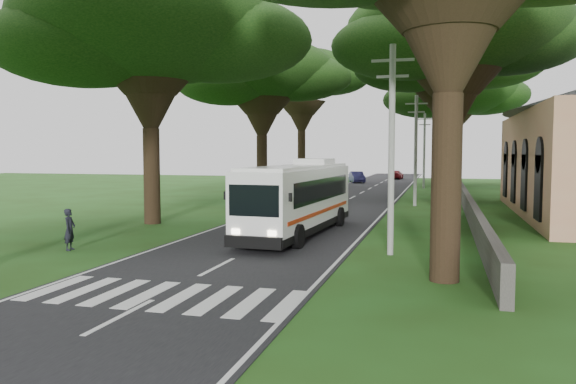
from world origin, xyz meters
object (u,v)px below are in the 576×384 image
at_px(coach_bus, 299,197).
at_px(distant_car_c, 396,175).
at_px(pedestrian, 70,229).
at_px(pole_near, 392,146).
at_px(distant_car_a, 321,188).
at_px(pole_mid, 416,148).
at_px(distant_car_b, 357,177).
at_px(pole_far, 424,149).

height_order(coach_bus, distant_car_c, coach_bus).
xyz_separation_m(distant_car_c, pedestrian, (-8.09, -61.91, 0.21)).
bearing_deg(pole_near, distant_car_a, 107.46).
distance_m(pole_mid, distant_car_b, 30.32).
relative_size(coach_bus, distant_car_c, 2.73).
bearing_deg(pedestrian, distant_car_c, -18.48).
relative_size(pole_far, coach_bus, 0.70).
xyz_separation_m(pole_far, distant_car_c, (-4.46, 19.49, -3.54)).
xyz_separation_m(pole_mid, distant_car_c, (-4.46, 39.49, -3.54)).
bearing_deg(distant_car_a, pole_near, 96.89).
relative_size(distant_car_b, pedestrian, 2.51).
height_order(distant_car_a, distant_car_b, distant_car_b).
distance_m(pole_near, pole_mid, 20.00).
relative_size(distant_car_a, distant_car_b, 0.90).
bearing_deg(pole_far, distant_car_a, -123.23).
distance_m(pole_near, pedestrian, 13.21).
height_order(coach_bus, distant_car_a, coach_bus).
xyz_separation_m(pole_mid, pedestrian, (-12.55, -22.41, -3.34)).
distance_m(pole_mid, pedestrian, 25.90).
bearing_deg(coach_bus, pole_far, 85.86).
height_order(pole_near, pole_far, same).
bearing_deg(pole_near, pole_mid, 90.00).
bearing_deg(distant_car_a, pole_mid, 129.86).
height_order(pole_mid, distant_car_c, pole_mid).
height_order(pole_far, distant_car_a, pole_far).
bearing_deg(distant_car_b, coach_bus, -103.68).
height_order(pole_far, coach_bus, pole_far).
distance_m(distant_car_c, pedestrian, 62.43).
relative_size(pole_far, distant_car_c, 1.92).
bearing_deg(coach_bus, distant_car_c, 93.08).
height_order(pole_near, pedestrian, pole_near).
relative_size(pole_near, distant_car_b, 1.89).
bearing_deg(pedestrian, distant_car_b, -15.55).
xyz_separation_m(distant_car_b, pedestrian, (-4.05, -51.31, 0.12)).
bearing_deg(pole_mid, pole_near, -90.00).
bearing_deg(pole_mid, coach_bus, -106.48).
relative_size(pole_mid, distant_car_a, 2.10).
xyz_separation_m(coach_bus, distant_car_a, (-3.80, 22.90, -1.11)).
distance_m(coach_bus, distant_car_b, 44.94).
xyz_separation_m(pole_mid, distant_car_b, (-8.50, 28.89, -3.45)).
bearing_deg(pole_mid, distant_car_b, 106.39).
height_order(distant_car_a, pedestrian, pedestrian).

